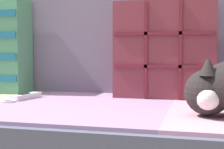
% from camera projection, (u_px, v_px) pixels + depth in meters
% --- Properties ---
extents(sofa_backrest, '(1.98, 0.14, 0.56)m').
position_uv_depth(sofa_backrest, '(90.00, 26.00, 1.49)').
color(sofa_backrest, slate).
rests_on(sofa_backrest, couch).
extents(throw_pillow_quilted, '(0.37, 0.14, 0.35)m').
position_uv_depth(throw_pillow_quilted, '(165.00, 50.00, 1.28)').
color(throw_pillow_quilted, brown).
rests_on(throw_pillow_quilted, couch).
extents(game_remote_near, '(0.07, 0.19, 0.02)m').
position_uv_depth(game_remote_near, '(25.00, 97.00, 1.24)').
color(game_remote_near, white).
rests_on(game_remote_near, couch).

